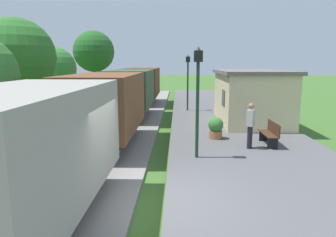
{
  "coord_description": "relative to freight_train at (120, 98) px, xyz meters",
  "views": [
    {
      "loc": [
        0.5,
        -6.85,
        3.43
      ],
      "look_at": [
        0.08,
        6.34,
        1.05
      ],
      "focal_mm": 33.26,
      "sensor_mm": 36.0,
      "label": 1
    }
  ],
  "objects": [
    {
      "name": "lamp_post_near",
      "position": [
        3.55,
        -5.3,
        1.12
      ],
      "size": [
        0.28,
        0.28,
        3.7
      ],
      "color": "#193823",
      "rests_on": "platform_slab"
    },
    {
      "name": "rail_far",
      "position": [
        -0.72,
        -8.67,
        -1.49
      ],
      "size": [
        0.07,
        60.0,
        0.14
      ],
      "primitive_type": "cube",
      "color": "slate",
      "rests_on": "track_ballast"
    },
    {
      "name": "station_hut",
      "position": [
        6.8,
        1.21,
        -0.02
      ],
      "size": [
        3.5,
        5.8,
        2.78
      ],
      "color": "beige",
      "rests_on": "platform_slab"
    },
    {
      "name": "track_ballast",
      "position": [
        -0.0,
        -8.67,
        -1.62
      ],
      "size": [
        3.8,
        60.0,
        0.12
      ],
      "primitive_type": "cube",
      "color": "gray",
      "rests_on": "ground"
    },
    {
      "name": "person_waiting",
      "position": [
        5.61,
        -4.08,
        -0.49
      ],
      "size": [
        0.39,
        0.45,
        1.71
      ],
      "rotation": [
        0.0,
        0.0,
        2.67
      ],
      "color": "black",
      "rests_on": "platform_slab"
    },
    {
      "name": "ground_plane",
      "position": [
        2.4,
        -8.67,
        -1.68
      ],
      "size": [
        160.0,
        160.0,
        0.0
      ],
      "primitive_type": "plane",
      "color": "#3D6628"
    },
    {
      "name": "bench_near_hut",
      "position": [
        6.51,
        -3.57,
        -0.96
      ],
      "size": [
        0.42,
        1.5,
        0.91
      ],
      "color": "#422819",
      "rests_on": "platform_slab"
    },
    {
      "name": "lamp_post_far",
      "position": [
        3.55,
        5.31,
        1.12
      ],
      "size": [
        0.28,
        0.28,
        3.7
      ],
      "color": "#193823",
      "rests_on": "platform_slab"
    },
    {
      "name": "tree_field_left",
      "position": [
        -6.01,
        6.8,
        1.31
      ],
      "size": [
        3.14,
        3.14,
        4.57
      ],
      "color": "#4C3823",
      "rests_on": "ground"
    },
    {
      "name": "freight_train",
      "position": [
        0.0,
        0.0,
        0.0
      ],
      "size": [
        2.5,
        26.0,
        2.72
      ],
      "color": "gray",
      "rests_on": "rail_near"
    },
    {
      "name": "potted_planter",
      "position": [
        4.51,
        -2.59,
        -0.95
      ],
      "size": [
        0.64,
        0.64,
        0.92
      ],
      "color": "#9E6642",
      "rests_on": "platform_slab"
    },
    {
      "name": "tree_field_distant",
      "position": [
        -4.87,
        13.5,
        2.74
      ],
      "size": [
        3.76,
        3.76,
        6.31
      ],
      "color": "#4C3823",
      "rests_on": "ground"
    },
    {
      "name": "rail_near",
      "position": [
        0.72,
        -8.67,
        -1.49
      ],
      "size": [
        0.07,
        60.0,
        0.14
      ],
      "primitive_type": "cube",
      "color": "slate",
      "rests_on": "track_ballast"
    },
    {
      "name": "platform_slab",
      "position": [
        5.6,
        -8.67,
        -1.55
      ],
      "size": [
        6.0,
        60.0,
        0.25
      ],
      "primitive_type": "cube",
      "color": "#565659",
      "rests_on": "ground"
    },
    {
      "name": "tree_trackside_far",
      "position": [
        -5.05,
        -0.18,
        2.03
      ],
      "size": [
        3.77,
        3.77,
        5.6
      ],
      "color": "#4C3823",
      "rests_on": "ground"
    }
  ]
}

